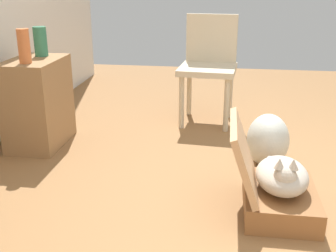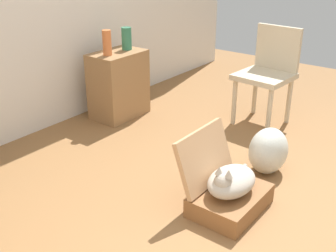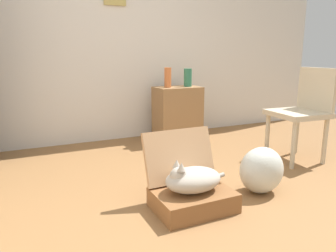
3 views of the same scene
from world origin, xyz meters
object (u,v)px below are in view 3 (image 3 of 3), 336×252
Objects in this scene: side_table at (177,114)px; vase_short at (188,78)px; plastic_bag_white at (261,170)px; suitcase_base at (193,200)px; cat at (192,179)px; vase_tall at (168,78)px; chair at (304,109)px.

vase_short is (0.14, -0.01, 0.44)m from side_table.
side_table reaches higher than plastic_bag_white.
suitcase_base is 1.11× the size of cat.
vase_short is at bearing 1.06° from vase_tall.
suitcase_base is 2.43× the size of vase_short.
plastic_bag_white is 0.39× the size of chair.
side_table is at bearing 66.36° from suitcase_base.
chair reaches higher than suitcase_base.
cat is at bearing -110.13° from vase_tall.
plastic_bag_white is at bearing -99.27° from vase_short.
side_table is (0.76, 1.73, 0.26)m from suitcase_base.
vase_short is (0.90, 1.72, 0.55)m from cat.
suitcase_base is at bearing -117.42° from vase_short.
cat is (-0.01, 0.00, 0.16)m from suitcase_base.
side_table is (0.14, 1.70, 0.15)m from plastic_bag_white.
vase_short is at bearing -148.64° from chair.
vase_tall is at bearing 89.92° from plastic_bag_white.
vase_short is at bearing 62.31° from cat.
plastic_bag_white is 1.07m from chair.
plastic_bag_white is at bearing -94.69° from side_table.
plastic_bag_white is 1.53× the size of vase_tall.
plastic_bag_white reaches higher than suitcase_base.
cat is 0.63m from plastic_bag_white.
chair is (0.77, -1.24, 0.19)m from side_table.
vase_short is at bearing 62.58° from suitcase_base.
plastic_bag_white is 1.80m from vase_tall.
vase_tall is 0.26× the size of chair.
side_table is 0.46m from vase_short.
cat reaches higher than suitcase_base.
suitcase_base is 1.96m from vase_tall.
vase_tall is 0.27m from vase_short.
side_table reaches higher than cat.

